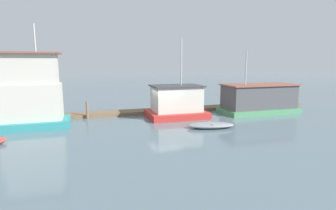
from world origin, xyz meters
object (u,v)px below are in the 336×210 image
object	(u,v)px
houseboat_red	(176,103)
dinghy_grey	(211,125)
houseboat_green	(259,99)
mooring_post_far_left	(41,113)
houseboat_teal	(31,95)
mooring_post_far_right	(87,110)

from	to	relation	value
houseboat_red	dinghy_grey	size ratio (longest dim) A/B	1.84
houseboat_green	mooring_post_far_left	xyz separation A→B (m)	(-19.88, 1.83, -0.67)
houseboat_teal	houseboat_red	distance (m)	11.76
houseboat_teal	mooring_post_far_right	distance (m)	4.70
dinghy_grey	mooring_post_far_left	xyz separation A→B (m)	(-12.55, 6.16, 0.48)
houseboat_teal	houseboat_green	distance (m)	20.22
houseboat_teal	mooring_post_far_left	bearing A→B (deg)	80.43
houseboat_teal	mooring_post_far_left	xyz separation A→B (m)	(0.31, 1.82, -1.81)
houseboat_teal	houseboat_green	xyz separation A→B (m)	(20.19, -0.01, -1.14)
dinghy_grey	mooring_post_far_left	world-z (taller)	mooring_post_far_left
houseboat_red	mooring_post_far_left	distance (m)	11.52
houseboat_teal	mooring_post_far_right	size ratio (longest dim) A/B	4.91
dinghy_grey	mooring_post_far_right	bearing A→B (deg)	145.26
houseboat_green	mooring_post_far_right	world-z (taller)	houseboat_green
houseboat_green	mooring_post_far_left	bearing A→B (deg)	174.74
houseboat_red	dinghy_grey	world-z (taller)	houseboat_red
mooring_post_far_right	mooring_post_far_left	bearing A→B (deg)	180.00
mooring_post_far_right	dinghy_grey	bearing A→B (deg)	-34.74
houseboat_red	houseboat_green	distance (m)	8.49
mooring_post_far_left	dinghy_grey	bearing A→B (deg)	-26.13
houseboat_red	mooring_post_far_right	bearing A→B (deg)	168.66
houseboat_green	dinghy_grey	world-z (taller)	houseboat_green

